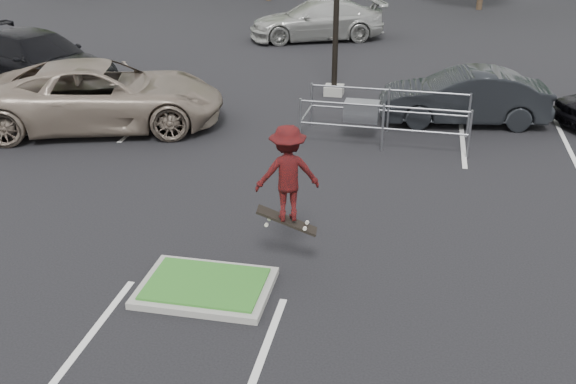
% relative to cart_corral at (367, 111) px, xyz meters
% --- Properties ---
extents(ground, '(120.00, 120.00, 0.00)m').
position_rel_cart_corral_xyz_m(ground, '(-1.94, -8.01, -0.78)').
color(ground, black).
rests_on(ground, ground).
extents(grass_median, '(2.20, 1.60, 0.16)m').
position_rel_cart_corral_xyz_m(grass_median, '(-1.94, -8.01, -0.70)').
color(grass_median, gray).
rests_on(grass_median, ground).
extents(stall_lines, '(22.62, 17.60, 0.01)m').
position_rel_cart_corral_xyz_m(stall_lines, '(-3.29, -1.99, -0.78)').
color(stall_lines, silver).
rests_on(stall_lines, ground).
extents(cart_corral, '(4.41, 1.69, 1.24)m').
position_rel_cart_corral_xyz_m(cart_corral, '(0.00, 0.00, 0.00)').
color(cart_corral, gray).
rests_on(cart_corral, ground).
extents(skateboarder, '(1.25, 0.98, 1.97)m').
position_rel_cart_corral_xyz_m(skateboarder, '(-0.74, -7.01, 1.06)').
color(skateboarder, black).
rests_on(skateboarder, ground).
extents(car_l_tan, '(7.29, 4.93, 1.86)m').
position_rel_cart_corral_xyz_m(car_l_tan, '(-7.40, -0.55, 0.15)').
color(car_l_tan, gray).
rests_on(car_l_tan, ground).
extents(car_l_black, '(6.86, 4.98, 1.85)m').
position_rel_cart_corral_xyz_m(car_l_black, '(-11.40, 2.91, 0.14)').
color(car_l_black, black).
rests_on(car_l_black, ground).
extents(car_r_charc, '(4.87, 2.29, 1.54)m').
position_rel_cart_corral_xyz_m(car_r_charc, '(2.56, 1.92, -0.01)').
color(car_r_charc, black).
rests_on(car_r_charc, ground).
extents(car_far_silver, '(6.31, 4.39, 1.70)m').
position_rel_cart_corral_xyz_m(car_far_silver, '(-3.29, 12.33, 0.07)').
color(car_far_silver, '#B1B2AC').
rests_on(car_far_silver, ground).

